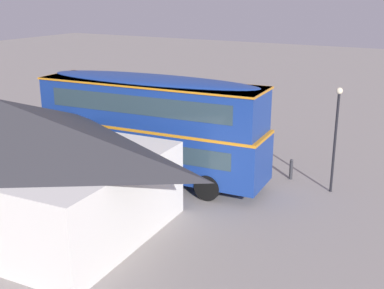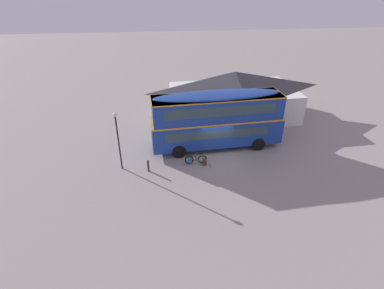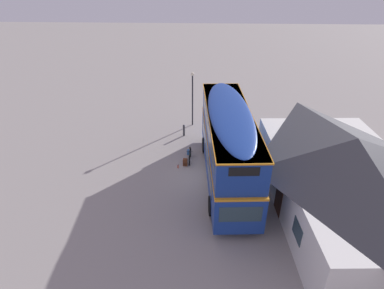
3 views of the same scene
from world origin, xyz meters
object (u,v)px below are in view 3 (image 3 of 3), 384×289
backpack_on_ground (185,162)px  street_lamp (192,93)px  touring_bicycle (190,155)px  double_decker_bus (228,142)px  kerb_bollard (184,130)px  water_bottle_red_squeeze (178,166)px

backpack_on_ground → street_lamp: 6.78m
backpack_on_ground → touring_bicycle: bearing=159.5°
double_decker_bus → kerb_bollard: 6.76m
street_lamp → kerb_bollard: (2.00, -0.60, -2.33)m
backpack_on_ground → water_bottle_red_squeeze: bearing=-53.5°
touring_bicycle → kerb_bollard: (-3.57, -0.63, 0.13)m
touring_bicycle → street_lamp: bearing=-179.7°
double_decker_bus → kerb_bollard: size_ratio=11.16×
double_decker_bus → kerb_bollard: (-5.64, -3.05, -2.15)m
backpack_on_ground → street_lamp: size_ratio=0.12×
street_lamp → water_bottle_red_squeeze: bearing=-6.0°
backpack_on_ground → kerb_bollard: 4.31m
touring_bicycle → kerb_bollard: bearing=-170.0°
street_lamp → kerb_bollard: size_ratio=4.71×
touring_bicycle → water_bottle_red_squeeze: (1.06, -0.73, -0.25)m
kerb_bollard → backpack_on_ground: bearing=4.9°
water_bottle_red_squeeze → kerb_bollard: (-4.63, 0.10, 0.38)m
double_decker_bus → water_bottle_red_squeeze: (-1.01, -3.15, -2.52)m
double_decker_bus → touring_bicycle: size_ratio=6.34×
water_bottle_red_squeeze → street_lamp: 7.19m
touring_bicycle → street_lamp: size_ratio=0.37×
double_decker_bus → water_bottle_red_squeeze: 4.16m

